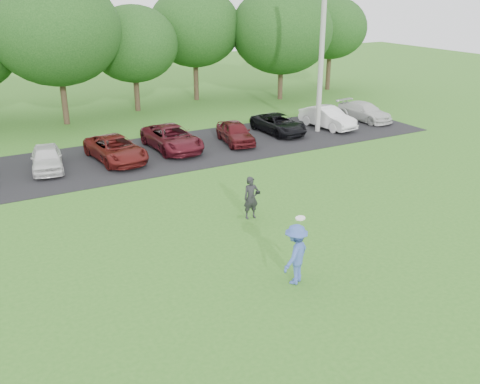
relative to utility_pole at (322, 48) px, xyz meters
name	(u,v)px	position (x,y,z in m)	size (l,w,h in m)	color
ground	(297,270)	(-10.25, -12.66, -4.69)	(100.00, 100.00, 0.00)	#316C1E
parking_lot	(147,156)	(-10.25, 0.34, -4.67)	(32.00, 6.50, 0.03)	black
utility_pole	(322,48)	(0.00, 0.00, 0.00)	(0.28, 0.28, 9.37)	#9E9E99
frisbee_player	(296,254)	(-10.72, -13.20, -3.79)	(1.33, 1.14, 2.16)	#3C57AA
camera_bystander	(251,198)	(-9.53, -8.70, -3.90)	(0.61, 0.45, 1.57)	black
parked_cars	(146,144)	(-10.23, 0.39, -4.08)	(30.84, 4.82, 1.22)	slate
tree_row	(111,36)	(-8.73, 10.10, 0.22)	(42.39, 9.85, 8.64)	#38281C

